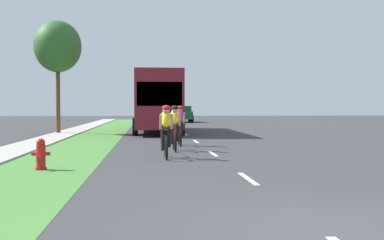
# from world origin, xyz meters

# --- Properties ---
(ground_plane) EXTENTS (120.00, 120.00, 0.00)m
(ground_plane) POSITION_xyz_m (0.00, 20.00, 0.00)
(ground_plane) COLOR #38383A
(grass_verge) EXTENTS (2.60, 70.00, 0.01)m
(grass_verge) POSITION_xyz_m (-4.71, 20.00, 0.00)
(grass_verge) COLOR #478438
(grass_verge) RESTS_ON ground_plane
(sidewalk_concrete) EXTENTS (1.55, 70.00, 0.10)m
(sidewalk_concrete) POSITION_xyz_m (-6.78, 20.00, 0.00)
(sidewalk_concrete) COLOR #B2ADA3
(sidewalk_concrete) RESTS_ON ground_plane
(lane_markings_center) EXTENTS (0.12, 52.20, 0.01)m
(lane_markings_center) POSITION_xyz_m (0.00, 24.00, 0.00)
(lane_markings_center) COLOR white
(lane_markings_center) RESTS_ON ground_plane
(fire_hydrant_red) EXTENTS (0.44, 0.38, 0.76)m
(fire_hydrant_red) POSITION_xyz_m (-4.71, 6.29, 0.37)
(fire_hydrant_red) COLOR red
(fire_hydrant_red) RESTS_ON ground_plane
(cyclist_lead) EXTENTS (0.42, 1.72, 1.58)m
(cyclist_lead) POSITION_xyz_m (-1.58, 8.67, 0.81)
(cyclist_lead) COLOR black
(cyclist_lead) RESTS_ON ground_plane
(cyclist_trailing) EXTENTS (0.42, 1.72, 1.58)m
(cyclist_trailing) POSITION_xyz_m (-1.19, 11.11, 0.81)
(cyclist_trailing) COLOR black
(cyclist_trailing) RESTS_ON ground_plane
(cyclist_distant) EXTENTS (0.42, 1.72, 1.58)m
(cyclist_distant) POSITION_xyz_m (-0.87, 13.39, 0.81)
(cyclist_distant) COLOR black
(cyclist_distant) RESTS_ON ground_plane
(bus_maroon) EXTENTS (2.78, 11.60, 3.48)m
(bus_maroon) POSITION_xyz_m (-1.53, 24.23, 1.98)
(bus_maroon) COLOR maroon
(bus_maroon) RESTS_ON ground_plane
(pickup_dark_green) EXTENTS (2.22, 5.10, 1.64)m
(pickup_dark_green) POSITION_xyz_m (1.25, 43.28, 0.83)
(pickup_dark_green) COLOR #194C2D
(pickup_dark_green) RESTS_ON ground_plane
(street_tree_near) EXTENTS (2.68, 2.68, 6.48)m
(street_tree_near) POSITION_xyz_m (-7.25, 22.88, 4.97)
(street_tree_near) COLOR brown
(street_tree_near) RESTS_ON ground_plane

